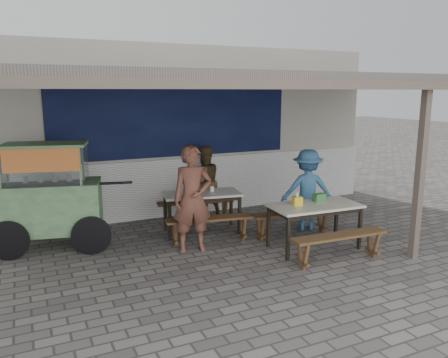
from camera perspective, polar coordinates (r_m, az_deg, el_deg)
ground at (r=6.83m, az=3.93°, el=-10.71°), size 60.00×60.00×0.00m
back_wall at (r=9.65m, az=-6.28°, el=6.28°), size 9.00×1.28×3.50m
warung_roof at (r=7.14m, az=0.79°, el=12.57°), size 9.00×4.21×2.81m
table_left at (r=7.99m, az=-2.91°, el=-2.36°), size 1.49×0.90×0.75m
bench_left_street at (r=7.52m, az=-1.89°, el=-5.87°), size 1.52×0.53×0.45m
bench_left_wall at (r=8.64m, az=-3.74°, el=-3.58°), size 1.52×0.53×0.45m
table_right at (r=7.32m, az=11.77°, el=-3.84°), size 1.51×0.83×0.75m
bench_right_street at (r=6.89m, az=14.85°, el=-7.87°), size 1.59×0.36×0.45m
bench_right_wall at (r=7.97m, az=8.94°, el=-4.97°), size 1.59×0.36×0.45m
vendor_cart at (r=7.63m, az=-21.71°, el=-1.64°), size 2.27×1.20×1.76m
patron_street_side at (r=7.05m, az=-4.14°, el=-2.59°), size 0.70×0.52×1.74m
patron_wall_side at (r=8.94m, az=-2.58°, el=-0.39°), size 0.77×0.63×1.49m
patron_right_table at (r=8.32m, az=10.80°, el=-1.38°), size 1.12×0.89×1.52m
tissue_box at (r=7.19m, az=9.51°, el=-2.83°), size 0.17×0.17×0.14m
donation_box at (r=7.51m, az=12.32°, el=-2.37°), size 0.20×0.13×0.13m
condiment_jar at (r=8.08m, az=-1.58°, el=-1.29°), size 0.08×0.08×0.09m
condiment_bowl at (r=7.91m, az=-3.94°, el=-1.76°), size 0.24×0.24×0.05m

